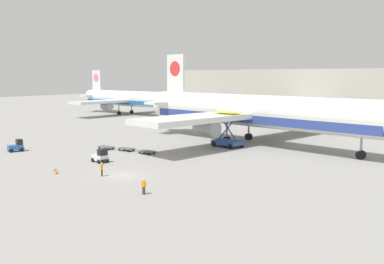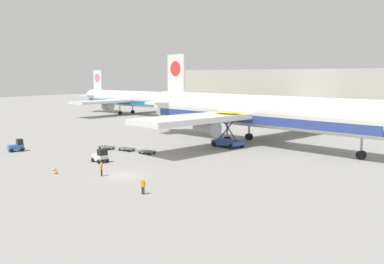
# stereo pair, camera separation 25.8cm
# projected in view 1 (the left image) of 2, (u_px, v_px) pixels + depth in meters

# --- Properties ---
(ground_plane) EXTENTS (400.00, 400.00, 0.00)m
(ground_plane) POSITION_uv_depth(u_px,v_px,m) (122.00, 176.00, 53.41)
(ground_plane) COLOR gray
(terminal_building) EXTENTS (90.00, 18.20, 14.00)m
(terminal_building) POSITION_uv_depth(u_px,v_px,m) (365.00, 99.00, 99.35)
(terminal_building) COLOR #BCB7A8
(terminal_building) RESTS_ON ground_plane
(airplane_main) EXTENTS (57.32, 48.59, 17.00)m
(airplane_main) POSITION_uv_depth(u_px,v_px,m) (252.00, 112.00, 77.96)
(airplane_main) COLOR white
(airplane_main) RESTS_ON ground_plane
(airplane_distant) EXTENTS (49.26, 41.33, 14.45)m
(airplane_distant) POSITION_uv_depth(u_px,v_px,m) (131.00, 99.00, 138.42)
(airplane_distant) COLOR silver
(airplane_distant) RESTS_ON ground_plane
(scissor_lift_loader) EXTENTS (5.73, 4.32, 6.16)m
(scissor_lift_loader) POSITION_uv_depth(u_px,v_px,m) (228.00, 134.00, 74.88)
(scissor_lift_loader) COLOR #284C99
(scissor_lift_loader) RESTS_ON ground_plane
(baggage_tug_foreground) EXTENTS (2.32, 2.77, 2.00)m
(baggage_tug_foreground) POSITION_uv_depth(u_px,v_px,m) (16.00, 146.00, 70.49)
(baggage_tug_foreground) COLOR #2D66B7
(baggage_tug_foreground) RESTS_ON ground_plane
(baggage_tug_mid) EXTENTS (2.67, 2.05, 2.00)m
(baggage_tug_mid) POSITION_uv_depth(u_px,v_px,m) (101.00, 156.00, 61.52)
(baggage_tug_mid) COLOR silver
(baggage_tug_mid) RESTS_ON ground_plane
(baggage_dolly_lead) EXTENTS (3.72, 1.58, 0.48)m
(baggage_dolly_lead) POSITION_uv_depth(u_px,v_px,m) (106.00, 147.00, 72.76)
(baggage_dolly_lead) COLOR #56565B
(baggage_dolly_lead) RESTS_ON ground_plane
(baggage_dolly_second) EXTENTS (3.72, 1.58, 0.48)m
(baggage_dolly_second) POSITION_uv_depth(u_px,v_px,m) (127.00, 149.00, 71.01)
(baggage_dolly_second) COLOR #56565B
(baggage_dolly_second) RESTS_ON ground_plane
(baggage_dolly_third) EXTENTS (3.72, 1.58, 0.48)m
(baggage_dolly_third) POSITION_uv_depth(u_px,v_px,m) (147.00, 151.00, 68.40)
(baggage_dolly_third) COLOR #56565B
(baggage_dolly_third) RESTS_ON ground_plane
(ground_crew_near) EXTENTS (0.57, 0.26, 1.69)m
(ground_crew_near) POSITION_uv_depth(u_px,v_px,m) (144.00, 185.00, 44.77)
(ground_crew_near) COLOR black
(ground_crew_near) RESTS_ON ground_plane
(ground_crew_far) EXTENTS (0.38, 0.50, 1.75)m
(ground_crew_far) POSITION_uv_depth(u_px,v_px,m) (102.00, 168.00, 52.93)
(ground_crew_far) COLOR black
(ground_crew_far) RESTS_ON ground_plane
(traffic_cone_near) EXTENTS (0.40, 0.40, 0.65)m
(traffic_cone_near) POSITION_uv_depth(u_px,v_px,m) (57.00, 171.00, 54.41)
(traffic_cone_near) COLOR black
(traffic_cone_near) RESTS_ON ground_plane
(traffic_cone_far) EXTENTS (0.40, 0.40, 0.55)m
(traffic_cone_far) POSITION_uv_depth(u_px,v_px,m) (55.00, 169.00, 56.08)
(traffic_cone_far) COLOR black
(traffic_cone_far) RESTS_ON ground_plane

